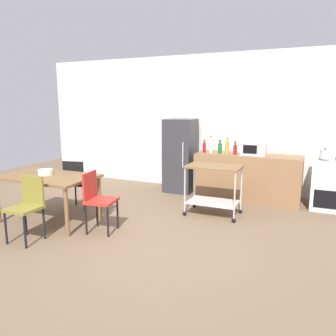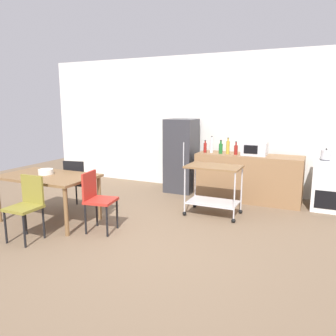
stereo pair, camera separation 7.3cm
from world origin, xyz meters
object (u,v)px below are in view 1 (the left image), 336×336
bottle_hot_sauce (211,146)px  stove_oven (329,184)px  chair_red (97,197)px  refrigerator (180,156)px  chair_black (77,181)px  kitchen_cart (213,182)px  microwave (254,148)px  dining_table (48,180)px  bottle_soy_sauce (220,148)px  bottle_vinegar (235,149)px  fruit_bowl (45,172)px  kettle (325,154)px  bottle_sparkling_water (204,147)px  bottle_olive_oil (227,147)px  chair_olive (27,204)px

bottle_hot_sauce → stove_oven: bearing=1.8°
chair_red → refrigerator: bearing=-14.0°
refrigerator → chair_black: bearing=-121.5°
kitchen_cart → microwave: (0.45, 1.11, 0.46)m
refrigerator → dining_table: bearing=-114.8°
stove_oven → bottle_soy_sauce: (-1.99, -0.09, 0.55)m
bottle_vinegar → fruit_bowl: bearing=-136.2°
bottle_soy_sauce → kettle: bearing=-0.3°
bottle_sparkling_water → kettle: bottle_sparkling_water is taller
bottle_hot_sauce → kettle: (2.07, -0.03, -0.04)m
bottle_soy_sauce → kettle: 1.87m
bottle_vinegar → bottle_olive_oil: bearing=170.8°
kettle → bottle_soy_sauce: bearing=179.7°
chair_olive → chair_red: size_ratio=1.00×
chair_black → bottle_vinegar: bearing=-154.8°
stove_oven → kitchen_cart: (-1.80, -1.15, 0.12)m
chair_olive → kitchen_cart: (2.02, 2.08, 0.05)m
fruit_bowl → chair_red: bearing=-4.7°
bottle_hot_sauce → kettle: 2.07m
bottle_olive_oil → fruit_bowl: size_ratio=1.37×
refrigerator → chair_olive: bearing=-105.5°
kitchen_cart → bottle_hot_sauce: (-0.39, 1.08, 0.47)m
dining_table → bottle_soy_sauce: bearing=49.1°
chair_olive → fruit_bowl: chair_olive is taller
bottle_soy_sauce → kitchen_cart: bearing=-79.7°
kitchen_cart → chair_red: bearing=-133.1°
stove_oven → bottle_hot_sauce: bottle_hot_sauce is taller
bottle_soy_sauce → bottle_vinegar: bottle_soy_sauce is taller
bottle_soy_sauce → stove_oven: bearing=2.5°
bottle_soy_sauce → fruit_bowl: size_ratio=1.15×
chair_black → fruit_bowl: 0.69m
bottle_sparkling_water → bottle_hot_sauce: bearing=2.1°
stove_oven → bottle_soy_sauce: 2.07m
chair_black → fruit_bowl: (-0.10, -0.63, 0.27)m
chair_black → refrigerator: bearing=-132.7°
dining_table → bottle_olive_oil: bottle_olive_oil is taller
bottle_vinegar → microwave: size_ratio=0.55×
chair_black → bottle_sparkling_water: bearing=-145.9°
kitchen_cart → microwave: 1.29m
bottle_hot_sauce → chair_red: bearing=-110.7°
chair_black → bottle_olive_oil: (2.23, 1.79, 0.51)m
chair_olive → kettle: (3.70, 3.13, 0.48)m
chair_olive → bottle_vinegar: bottle_vinegar is taller
bottle_sparkling_water → fruit_bowl: 3.06m
bottle_hot_sauce → bottle_soy_sauce: size_ratio=1.24×
chair_red → bottle_soy_sauce: 2.78m
chair_red → bottle_sparkling_water: bearing=-27.0°
bottle_soy_sauce → chair_red: bearing=-114.7°
bottle_vinegar → kettle: bottle_vinegar is taller
chair_red → bottle_olive_oil: (1.28, 2.51, 0.51)m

